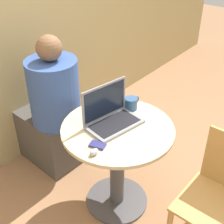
% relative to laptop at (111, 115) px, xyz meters
% --- Properties ---
extents(ground_plane, '(12.00, 12.00, 0.00)m').
position_rel_laptop_xyz_m(ground_plane, '(-0.01, -0.07, -0.77)').
color(ground_plane, '#9E704C').
extents(back_wall, '(7.00, 0.05, 2.60)m').
position_rel_laptop_xyz_m(back_wall, '(-0.01, 0.99, 0.53)').
color(back_wall, tan).
rests_on(back_wall, ground_plane).
extents(round_table, '(0.75, 0.75, 0.71)m').
position_rel_laptop_xyz_m(round_table, '(-0.01, -0.07, -0.29)').
color(round_table, '#4C4C51').
rests_on(round_table, ground_plane).
extents(laptop, '(0.40, 0.28, 0.27)m').
position_rel_laptop_xyz_m(laptop, '(0.00, 0.00, 0.00)').
color(laptop, gray).
rests_on(laptop, round_table).
extents(cell_phone, '(0.08, 0.11, 0.02)m').
position_rel_laptop_xyz_m(cell_phone, '(-0.24, -0.09, -0.05)').
color(cell_phone, navy).
rests_on(cell_phone, round_table).
extents(computer_mouse, '(0.06, 0.04, 0.04)m').
position_rel_laptop_xyz_m(computer_mouse, '(-0.31, -0.13, -0.04)').
color(computer_mouse, '#B2B2B7').
rests_on(computer_mouse, round_table).
extents(coffee_cup, '(0.14, 0.09, 0.09)m').
position_rel_laptop_xyz_m(coffee_cup, '(0.24, 0.00, -0.02)').
color(coffee_cup, '#335684').
rests_on(coffee_cup, round_table).
extents(chair_empty, '(0.41, 0.41, 0.85)m').
position_rel_laptop_xyz_m(chair_empty, '(0.07, -0.78, -0.32)').
color(chair_empty, tan).
rests_on(chair_empty, ground_plane).
extents(person_seated, '(0.41, 0.62, 1.18)m').
position_rel_laptop_xyz_m(person_seated, '(0.02, 0.65, -0.28)').
color(person_seated, '#4C4742').
rests_on(person_seated, ground_plane).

